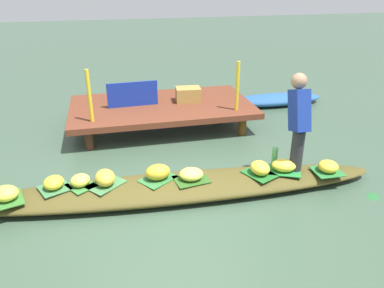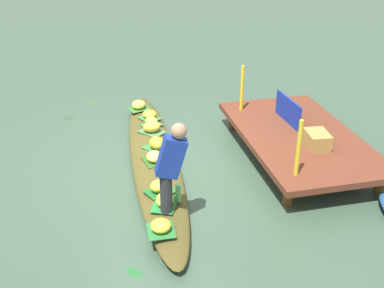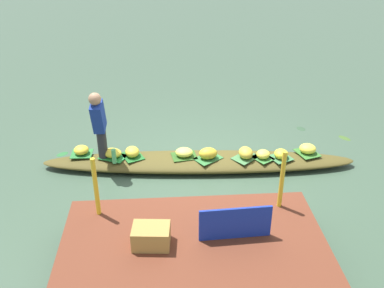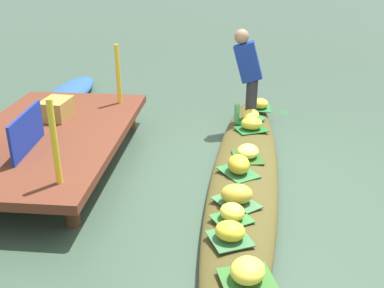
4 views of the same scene
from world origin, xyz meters
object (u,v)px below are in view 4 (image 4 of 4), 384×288
banana_bunch_1 (252,123)px  banana_bunch_5 (248,151)px  banana_bunch_3 (251,115)px  banana_bunch_7 (237,194)px  produce_crate (57,109)px  vendor_person (248,69)px  market_banner (27,132)px  water_bottle (237,113)px  moored_boat (69,93)px  banana_bunch_6 (248,270)px  vendor_boat (245,175)px  banana_bunch_0 (232,212)px  banana_bunch_2 (239,164)px  banana_bunch_8 (230,231)px  banana_bunch_4 (260,103)px

banana_bunch_1 → banana_bunch_5: 0.89m
banana_bunch_3 → banana_bunch_7: (-2.26, 0.18, 0.02)m
banana_bunch_7 → produce_crate: size_ratio=0.70×
vendor_person → market_banner: size_ratio=1.42×
water_bottle → moored_boat: bearing=65.1°
vendor_person → moored_boat: bearing=69.4°
banana_bunch_6 → moored_boat: bearing=32.8°
vendor_boat → banana_bunch_0: 1.10m
banana_bunch_1 → vendor_person: vendor_person is taller
produce_crate → banana_bunch_3: bearing=-74.4°
moored_boat → banana_bunch_7: 4.61m
banana_bunch_3 → produce_crate: bearing=105.6°
water_bottle → produce_crate: (-0.66, 2.32, 0.21)m
banana_bunch_5 → banana_bunch_6: 2.15m
banana_bunch_2 → moored_boat: bearing=45.1°
vendor_boat → banana_bunch_1: banana_bunch_1 is taller
moored_boat → banana_bunch_1: (-1.64, -3.11, 0.18)m
banana_bunch_8 → market_banner: market_banner is taller
banana_bunch_2 → banana_bunch_5: size_ratio=1.04×
vendor_boat → banana_bunch_3: size_ratio=17.23×
banana_bunch_5 → vendor_person: (1.38, 0.01, 0.63)m
banana_bunch_3 → banana_bunch_4: banana_bunch_3 is taller
banana_bunch_0 → banana_bunch_1: (2.22, -0.22, 0.01)m
banana_bunch_2 → banana_bunch_4: bearing=-8.2°
banana_bunch_0 → banana_bunch_6: size_ratio=0.83×
banana_bunch_5 → produce_crate: 2.52m
banana_bunch_8 → market_banner: 2.53m
water_bottle → produce_crate: produce_crate is taller
banana_bunch_2 → vendor_person: 1.88m
banana_bunch_0 → banana_bunch_4: 3.13m
banana_bunch_5 → market_banner: bearing=101.4°
moored_boat → market_banner: 3.12m
banana_bunch_3 → vendor_person: size_ratio=0.25×
vendor_boat → banana_bunch_3: banana_bunch_3 is taller
banana_bunch_6 → banana_bunch_8: 0.52m
market_banner → vendor_boat: bearing=-87.3°
banana_bunch_4 → produce_crate: (-1.25, 2.66, 0.26)m
banana_bunch_0 → banana_bunch_8: bearing=177.6°
banana_bunch_5 → banana_bunch_3: bearing=-2.7°
banana_bunch_7 → water_bottle: water_bottle is taller
moored_boat → banana_bunch_7: bearing=-139.9°
banana_bunch_8 → banana_bunch_6: bearing=-164.6°
banana_bunch_8 → moored_boat: bearing=34.6°
produce_crate → banana_bunch_6: bearing=-137.8°
vendor_boat → produce_crate: (0.77, 2.42, 0.44)m
vendor_person → banana_bunch_8: bearing=176.8°
vendor_boat → banana_bunch_6: banana_bunch_6 is taller
banana_bunch_3 → water_bottle: size_ratio=1.23×
banana_bunch_2 → banana_bunch_8: (-1.24, 0.07, -0.02)m
banana_bunch_8 → vendor_person: (3.02, -0.17, 0.62)m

